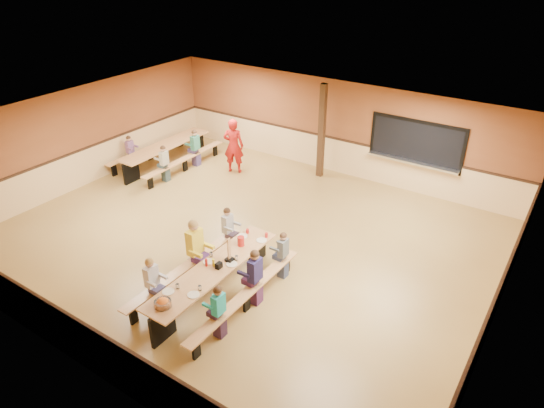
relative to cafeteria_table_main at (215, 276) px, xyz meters
The scene contains 23 objects.
ground 2.38m from the cafeteria_table_main, 111.77° to the left, with size 12.00×12.00×0.00m, color olive.
room_envelope 2.33m from the cafeteria_table_main, 111.77° to the left, with size 12.04×10.04×3.02m.
kitchen_pass_through 7.39m from the cafeteria_table_main, 76.28° to the left, with size 2.78×0.28×1.38m.
structural_post 6.72m from the cafeteria_table_main, 99.20° to the left, with size 0.18×0.18×3.00m, color #311E10.
cafeteria_table_main is the anchor object (origin of this frame).
cafeteria_table_second 7.25m from the cafeteria_table_main, 142.53° to the left, with size 1.91×3.70×0.74m.
seated_child_white_left 1.28m from the cafeteria_table_main, 130.37° to the right, with size 0.37×0.30×1.20m, color silver, non-canonical shape.
seated_adult_yellow 0.91m from the cafeteria_table_main, 157.24° to the left, with size 0.47×0.39×1.43m, color yellow, non-canonical shape.
seated_child_grey_left 1.72m from the cafeteria_table_main, 118.77° to the left, with size 0.36×0.29×1.19m, color #AFAFAF, non-canonical shape.
seated_child_teal_right 1.20m from the cafeteria_table_main, 46.34° to the right, with size 0.34×0.28×1.15m, color #1FAAAF, non-canonical shape.
seated_child_navy_right 0.89m from the cafeteria_table_main, 20.91° to the left, with size 0.40×0.33×1.28m, color #221C4D, non-canonical shape.
seated_child_char_right 1.61m from the cafeteria_table_main, 59.25° to the left, with size 0.33×0.27×1.14m, color #51575A, non-canonical shape.
seated_child_purple_sec 7.50m from the cafeteria_table_main, 151.22° to the left, with size 0.32×0.26×1.11m, color #7B4F7B, non-canonical shape.
seated_child_green_sec 7.00m from the cafeteria_table_main, 134.76° to the left, with size 0.38×0.31×1.23m, color #337B61, non-canonical shape.
seated_child_tan_sec 6.06m from the cafeteria_table_main, 144.42° to the left, with size 0.35×0.28×1.16m, color #A5A287, non-canonical shape.
standing_woman 6.37m from the cafeteria_table_main, 123.92° to the left, with size 0.66×0.43×1.80m, color #AA1713.
punch_pitcher 1.04m from the cafeteria_table_main, 92.14° to the left, with size 0.16×0.16×0.22m, color red.
chip_bowl 1.48m from the cafeteria_table_main, 90.81° to the right, with size 0.32×0.32×0.15m, color orange, non-canonical shape.
napkin_dispenser 0.30m from the cafeteria_table_main, 29.54° to the left, with size 0.10×0.14×0.13m, color black.
condiment_mustard 0.31m from the cafeteria_table_main, 135.83° to the left, with size 0.06×0.06×0.17m, color yellow.
condiment_ketchup 0.35m from the cafeteria_table_main, 168.27° to the right, with size 0.06×0.06×0.17m, color #B2140F.
table_paddle 0.53m from the cafeteria_table_main, 72.94° to the left, with size 0.16×0.16×0.56m.
place_settings 0.27m from the cafeteria_table_main, behind, with size 0.65×3.30×0.11m, color beige, non-canonical shape.
Camera 1 is at (6.41, -8.31, 6.76)m, focal length 32.00 mm.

